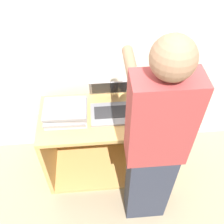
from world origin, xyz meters
TOP-DOWN VIEW (x-y plane):
  - ground_plane at (0.00, 0.00)m, footprint 12.00×12.00m
  - wall_back at (0.00, 0.66)m, footprint 8.00×0.05m
  - cart at (0.00, 0.35)m, footprint 1.22×0.55m
  - laptop_open at (0.00, 0.34)m, footprint 0.34×0.38m
  - laptop_stack_left at (-0.37, 0.27)m, footprint 0.36×0.28m
  - laptop_stack_right at (0.38, 0.27)m, footprint 0.36×0.27m
  - person at (0.26, -0.19)m, footprint 0.40×0.54m

SIDE VIEW (x-z plane):
  - ground_plane at x=0.00m, z-range 0.00..0.00m
  - cart at x=0.00m, z-range 0.00..0.79m
  - laptop_stack_right at x=0.38m, z-range 0.79..0.89m
  - laptop_open at x=0.00m, z-range 0.72..0.97m
  - laptop_stack_left at x=-0.37m, z-range 0.79..0.92m
  - person at x=0.26m, z-range 0.02..1.81m
  - wall_back at x=0.00m, z-range 0.00..2.40m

